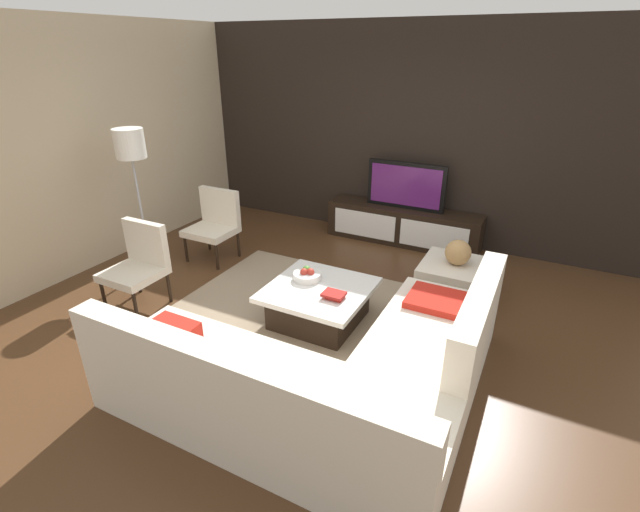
% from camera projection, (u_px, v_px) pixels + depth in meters
% --- Properties ---
extents(ground_plane, '(14.00, 14.00, 0.00)m').
position_uv_depth(ground_plane, '(323.00, 329.00, 4.39)').
color(ground_plane, '#4C301C').
extents(feature_wall_back, '(6.40, 0.12, 2.80)m').
position_uv_depth(feature_wall_back, '(416.00, 136.00, 5.97)').
color(feature_wall_back, black).
rests_on(feature_wall_back, ground).
extents(side_wall_left, '(0.12, 5.20, 2.80)m').
position_uv_depth(side_wall_left, '(87.00, 148.00, 5.29)').
color(side_wall_left, beige).
rests_on(side_wall_left, ground).
extents(area_rug, '(3.00, 2.47, 0.01)m').
position_uv_depth(area_rug, '(314.00, 326.00, 4.43)').
color(area_rug, gray).
rests_on(area_rug, ground).
extents(media_console, '(2.08, 0.43, 0.50)m').
position_uv_depth(media_console, '(403.00, 225.00, 6.21)').
color(media_console, black).
rests_on(media_console, ground).
extents(television, '(1.05, 0.06, 0.62)m').
position_uv_depth(television, '(406.00, 186.00, 5.98)').
color(television, black).
rests_on(television, media_console).
extents(sectional_couch, '(2.54, 2.33, 0.85)m').
position_uv_depth(sectional_couch, '(332.00, 376.00, 3.32)').
color(sectional_couch, beige).
rests_on(sectional_couch, ground).
extents(coffee_table, '(0.95, 0.95, 0.38)m').
position_uv_depth(coffee_table, '(319.00, 303.00, 4.42)').
color(coffee_table, black).
rests_on(coffee_table, ground).
extents(accent_chair_near, '(0.53, 0.53, 0.87)m').
position_uv_depth(accent_chair_near, '(139.00, 260.00, 4.64)').
color(accent_chair_near, black).
rests_on(accent_chair_near, ground).
extents(floor_lamp, '(0.33, 0.33, 1.68)m').
position_uv_depth(floor_lamp, '(131.00, 153.00, 4.98)').
color(floor_lamp, '#A5A5AA').
rests_on(floor_lamp, ground).
extents(ottoman, '(0.70, 0.70, 0.40)m').
position_uv_depth(ottoman, '(454.00, 281.00, 4.85)').
color(ottoman, beige).
rests_on(ottoman, ground).
extents(fruit_bowl, '(0.28, 0.28, 0.13)m').
position_uv_depth(fruit_bowl, '(307.00, 275.00, 4.49)').
color(fruit_bowl, silver).
rests_on(fruit_bowl, coffee_table).
extents(accent_chair_far, '(0.57, 0.51, 0.87)m').
position_uv_depth(accent_chair_far, '(215.00, 220.00, 5.70)').
color(accent_chair_far, black).
rests_on(accent_chair_far, ground).
extents(decorative_ball, '(0.27, 0.27, 0.27)m').
position_uv_depth(decorative_ball, '(458.00, 252.00, 4.71)').
color(decorative_ball, '#AD8451').
rests_on(decorative_ball, ottoman).
extents(book_stack, '(0.20, 0.16, 0.05)m').
position_uv_depth(book_stack, '(334.00, 295.00, 4.15)').
color(book_stack, maroon).
rests_on(book_stack, coffee_table).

